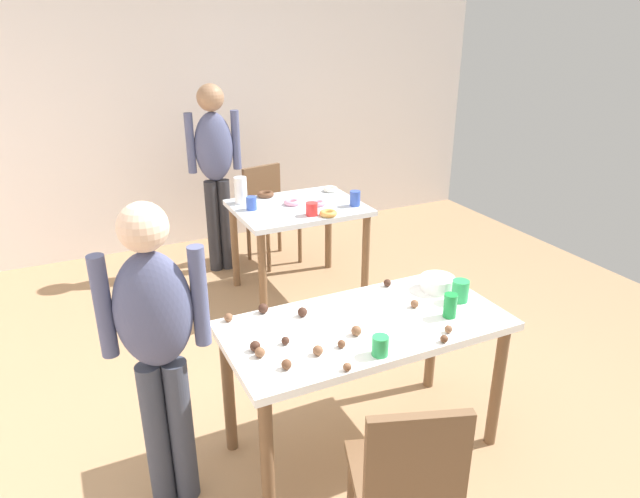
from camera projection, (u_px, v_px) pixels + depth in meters
ground_plane at (333, 429)px, 3.14m from camera, size 6.40×6.40×0.00m
wall_back at (181, 110)px, 5.31m from camera, size 6.40×0.10×2.60m
dining_table_near at (365, 340)px, 2.78m from camera, size 1.38×0.68×0.75m
dining_table_far at (298, 219)px, 4.47m from camera, size 0.99×0.78×0.75m
chair_near_table at (407, 477)px, 2.16m from camera, size 0.51×0.51×0.87m
chair_far_table at (269, 208)px, 5.16m from camera, size 0.47×0.47×0.87m
person_girl_near at (157, 337)px, 2.37m from camera, size 0.45×0.26×1.47m
person_adult_far at (215, 162)px, 4.76m from camera, size 0.45×0.23×1.62m
mixing_bowl at (437, 283)px, 3.06m from camera, size 0.18×0.18×0.07m
soda_can at (450, 306)px, 2.77m from camera, size 0.07×0.07×0.12m
fork_near at (383, 301)px, 2.93m from camera, size 0.17×0.02×0.01m
cup_near_0 at (380, 346)px, 2.46m from camera, size 0.07×0.07×0.09m
cup_near_1 at (460, 291)px, 2.93m from camera, size 0.09×0.09×0.11m
cake_ball_0 at (302, 312)px, 2.79m from camera, size 0.05×0.05×0.05m
cake_ball_1 at (285, 341)px, 2.55m from camera, size 0.04×0.04×0.04m
cake_ball_2 at (318, 350)px, 2.47m from camera, size 0.05×0.05×0.05m
cake_ball_3 at (260, 352)px, 2.46m from camera, size 0.05×0.05×0.05m
cake_ball_4 at (448, 329)px, 2.65m from camera, size 0.04×0.04×0.04m
cake_ball_5 at (387, 283)px, 3.10m from camera, size 0.04×0.04×0.04m
cake_ball_6 at (263, 308)px, 2.82m from camera, size 0.05×0.05×0.05m
cake_ball_7 at (347, 367)px, 2.36m from camera, size 0.04×0.04×0.04m
cake_ball_8 at (286, 364)px, 2.37m from camera, size 0.04×0.04×0.04m
cake_ball_9 at (356, 331)px, 2.62m from camera, size 0.05×0.05×0.05m
cake_ball_10 at (415, 304)px, 2.87m from camera, size 0.04×0.04×0.04m
cake_ball_11 at (228, 317)px, 2.74m from camera, size 0.04×0.04×0.04m
cake_ball_12 at (341, 344)px, 2.53m from camera, size 0.04×0.04×0.04m
cake_ball_13 at (255, 346)px, 2.50m from camera, size 0.05×0.05×0.05m
cake_ball_14 at (444, 339)px, 2.57m from camera, size 0.04×0.04×0.04m
pitcher_far at (241, 190)px, 4.44m from camera, size 0.10×0.10×0.21m
cup_far_0 at (312, 209)px, 4.19m from camera, size 0.09×0.09×0.10m
cup_far_1 at (251, 203)px, 4.31m from camera, size 0.08×0.08×0.10m
cup_far_2 at (355, 198)px, 4.39m from camera, size 0.08×0.08×0.12m
donut_far_0 at (328, 213)px, 4.18m from camera, size 0.13×0.13×0.04m
donut_far_1 at (318, 203)px, 4.42m from camera, size 0.12×0.12×0.03m
donut_far_2 at (331, 189)px, 4.77m from camera, size 0.12×0.12×0.04m
donut_far_3 at (266, 194)px, 4.62m from camera, size 0.14×0.14×0.04m
donut_far_4 at (292, 202)px, 4.43m from camera, size 0.13×0.13×0.04m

